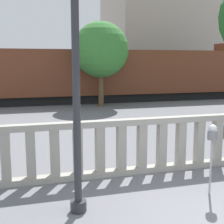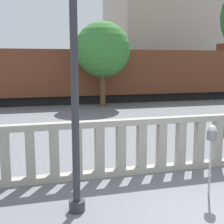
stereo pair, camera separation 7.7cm
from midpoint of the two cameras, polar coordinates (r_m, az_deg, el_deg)
The scene contains 6 objects.
balustrade at distance 7.67m, azimuth 8.77°, elevation -5.86°, with size 16.05×0.24×1.33m.
lamppost at distance 5.31m, azimuth -7.23°, elevation 17.20°, with size 0.32×0.32×6.25m.
parking_meter at distance 6.43m, azimuth 17.54°, elevation -4.47°, with size 0.19×0.19×1.44m.
train_near at distance 20.79m, azimuth -2.47°, elevation 6.84°, with size 25.40×3.06×3.95m.
building_block at distance 34.60m, azimuth 9.70°, elevation 14.63°, with size 11.98×9.19×11.89m.
tree_right at distance 18.30m, azimuth -2.18°, elevation 11.28°, with size 3.21×3.21×4.91m.
Camera 1 is at (-3.14, -4.08, 2.66)m, focal length 50.00 mm.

